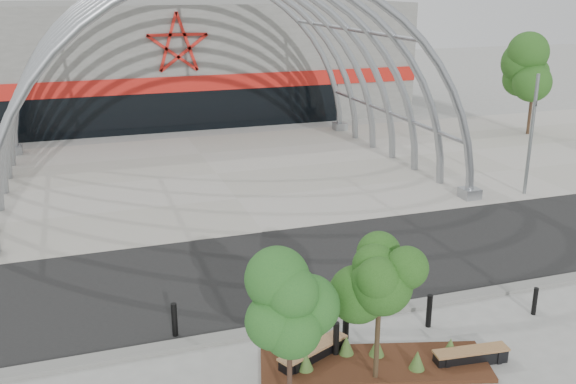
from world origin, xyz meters
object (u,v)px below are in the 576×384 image
(bench_1, at_px, (471,357))
(bollard_2, at_px, (336,340))
(signal_pole, at_px, (531,133))
(street_tree_1, at_px, (380,283))
(street_tree_0, at_px, (290,304))
(bench_0, at_px, (313,354))

(bench_1, relative_size, bollard_2, 1.99)
(signal_pole, xyz_separation_m, bench_1, (-10.33, -11.15, -2.69))
(bench_1, height_order, bollard_2, bollard_2)
(street_tree_1, distance_m, bollard_2, 2.53)
(signal_pole, bearing_deg, street_tree_0, -143.36)
(bench_1, bearing_deg, bench_0, 160.22)
(signal_pole, relative_size, street_tree_0, 1.49)
(street_tree_0, distance_m, bench_0, 3.16)
(signal_pole, relative_size, bollard_2, 5.49)
(bench_1, xyz_separation_m, bollard_2, (-3.16, 1.36, 0.30))
(signal_pole, height_order, bollard_2, signal_pole)
(bench_0, xyz_separation_m, bollard_2, (0.63, -0.00, 0.29))
(signal_pole, distance_m, bench_0, 17.39)
(bench_0, distance_m, bollard_2, 0.69)
(street_tree_0, distance_m, bench_1, 5.55)
(street_tree_1, bearing_deg, signal_pole, 40.43)
(bench_0, bearing_deg, signal_pole, 34.72)
(bollard_2, bearing_deg, signal_pole, 35.96)
(bench_0, height_order, bollard_2, bollard_2)
(street_tree_0, height_order, bollard_2, street_tree_0)
(street_tree_0, relative_size, bollard_2, 3.69)
(street_tree_0, height_order, bench_1, street_tree_0)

